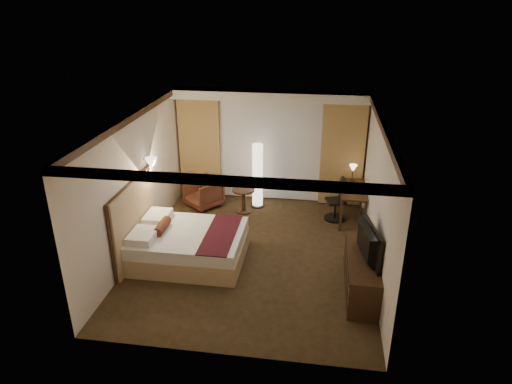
# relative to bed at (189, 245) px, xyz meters

# --- Properties ---
(floor) EXTENTS (4.50, 5.50, 0.01)m
(floor) POSITION_rel_bed_xyz_m (1.16, 0.37, -0.30)
(floor) COLOR black
(floor) RESTS_ON ground
(ceiling) EXTENTS (4.50, 5.50, 0.01)m
(ceiling) POSITION_rel_bed_xyz_m (1.16, 0.37, 2.40)
(ceiling) COLOR white
(ceiling) RESTS_ON back_wall
(back_wall) EXTENTS (4.50, 0.02, 2.70)m
(back_wall) POSITION_rel_bed_xyz_m (1.16, 3.12, 1.05)
(back_wall) COLOR #F0E4CF
(back_wall) RESTS_ON floor
(left_wall) EXTENTS (0.02, 5.50, 2.70)m
(left_wall) POSITION_rel_bed_xyz_m (-1.09, 0.37, 1.05)
(left_wall) COLOR #F0E4CF
(left_wall) RESTS_ON floor
(right_wall) EXTENTS (0.02, 5.50, 2.70)m
(right_wall) POSITION_rel_bed_xyz_m (3.41, 0.37, 1.05)
(right_wall) COLOR #F0E4CF
(right_wall) RESTS_ON floor
(crown_molding) EXTENTS (4.50, 5.50, 0.12)m
(crown_molding) POSITION_rel_bed_xyz_m (1.16, 0.37, 2.34)
(crown_molding) COLOR black
(crown_molding) RESTS_ON ceiling
(soffit) EXTENTS (4.50, 0.50, 0.20)m
(soffit) POSITION_rel_bed_xyz_m (1.16, 2.87, 2.30)
(soffit) COLOR white
(soffit) RESTS_ON ceiling
(curtain_sheer) EXTENTS (2.48, 0.04, 2.45)m
(curtain_sheer) POSITION_rel_bed_xyz_m (1.16, 3.04, 0.95)
(curtain_sheer) COLOR silver
(curtain_sheer) RESTS_ON back_wall
(curtain_left_drape) EXTENTS (1.00, 0.14, 2.45)m
(curtain_left_drape) POSITION_rel_bed_xyz_m (-0.54, 2.98, 0.95)
(curtain_left_drape) COLOR tan
(curtain_left_drape) RESTS_ON back_wall
(curtain_right_drape) EXTENTS (1.00, 0.14, 2.45)m
(curtain_right_drape) POSITION_rel_bed_xyz_m (2.86, 2.98, 0.95)
(curtain_right_drape) COLOR tan
(curtain_right_drape) RESTS_ON back_wall
(wall_sconce) EXTENTS (0.24, 0.24, 0.24)m
(wall_sconce) POSITION_rel_bed_xyz_m (-0.93, 0.80, 1.32)
(wall_sconce) COLOR white
(wall_sconce) RESTS_ON left_wall
(bed) EXTENTS (2.05, 1.60, 0.60)m
(bed) POSITION_rel_bed_xyz_m (0.00, 0.00, 0.00)
(bed) COLOR white
(bed) RESTS_ON floor
(headboard) EXTENTS (0.12, 1.90, 1.50)m
(headboard) POSITION_rel_bed_xyz_m (-1.04, 0.00, 0.45)
(headboard) COLOR tan
(headboard) RESTS_ON floor
(armchair) EXTENTS (0.99, 0.98, 0.74)m
(armchair) POSITION_rel_bed_xyz_m (-0.34, 2.36, 0.07)
(armchair) COLOR #492216
(armchair) RESTS_ON floor
(side_table) EXTENTS (0.52, 0.52, 0.57)m
(side_table) POSITION_rel_bed_xyz_m (0.66, 2.22, -0.02)
(side_table) COLOR black
(side_table) RESTS_ON floor
(floor_lamp) EXTENTS (0.33, 0.33, 1.56)m
(floor_lamp) POSITION_rel_bed_xyz_m (0.94, 2.56, 0.48)
(floor_lamp) COLOR white
(floor_lamp) RESTS_ON floor
(desk) EXTENTS (0.55, 1.26, 0.75)m
(desk) POSITION_rel_bed_xyz_m (3.11, 2.18, 0.07)
(desk) COLOR black
(desk) RESTS_ON floor
(desk_lamp) EXTENTS (0.18, 0.18, 0.34)m
(desk_lamp) POSITION_rel_bed_xyz_m (3.11, 2.66, 0.62)
(desk_lamp) COLOR #FFD899
(desk_lamp) RESTS_ON desk
(office_chair) EXTENTS (0.58, 0.58, 0.97)m
(office_chair) POSITION_rel_bed_xyz_m (2.76, 2.13, 0.18)
(office_chair) COLOR black
(office_chair) RESTS_ON floor
(dresser) EXTENTS (0.50, 1.71, 0.66)m
(dresser) POSITION_rel_bed_xyz_m (3.16, -0.53, 0.03)
(dresser) COLOR black
(dresser) RESTS_ON floor
(television) EXTENTS (0.89, 1.28, 0.15)m
(television) POSITION_rel_bed_xyz_m (3.13, -0.53, 0.70)
(television) COLOR black
(television) RESTS_ON dresser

